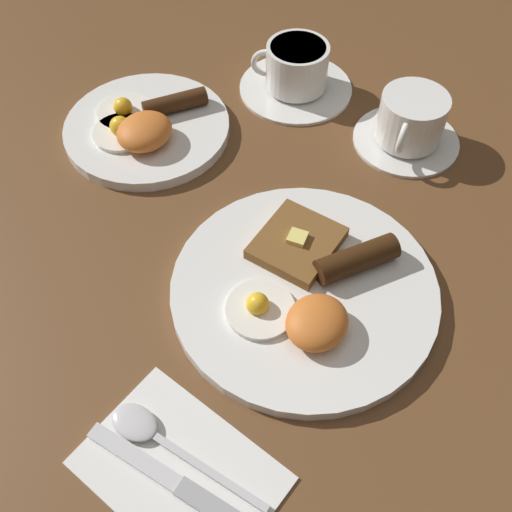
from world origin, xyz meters
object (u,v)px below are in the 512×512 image
breakfast_plate_near (306,288)px  teacup_far (296,72)px  knife (180,486)px  spoon (150,432)px  breakfast_plate_far (146,127)px  teacup_near (410,123)px

breakfast_plate_near → teacup_far: teacup_far is taller
knife → spoon: 0.06m
breakfast_plate_far → teacup_far: teacup_far is taller
breakfast_plate_near → spoon: size_ratio=1.70×
knife → breakfast_plate_far: bearing=-49.3°
teacup_near → spoon: bearing=179.0°
breakfast_plate_far → teacup_near: (0.19, -0.29, 0.02)m
teacup_near → teacup_far: (0.01, 0.18, -0.00)m
teacup_near → spoon: size_ratio=0.83×
breakfast_plate_far → knife: (-0.33, -0.33, -0.01)m
breakfast_plate_near → teacup_near: 0.28m
breakfast_plate_near → spoon: (-0.22, 0.03, -0.00)m
teacup_near → knife: bearing=-175.1°
breakfast_plate_near → breakfast_plate_far: 0.33m
spoon → teacup_near: bearing=-94.6°
breakfast_plate_far → teacup_far: 0.23m
breakfast_plate_far → spoon: breakfast_plate_far is taller
breakfast_plate_near → teacup_near: size_ratio=2.06×
breakfast_plate_near → teacup_far: (0.29, 0.20, 0.02)m
spoon → breakfast_plate_far: bearing=-51.3°
teacup_near → spoon: teacup_near is taller
knife → spoon: bearing=-25.7°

